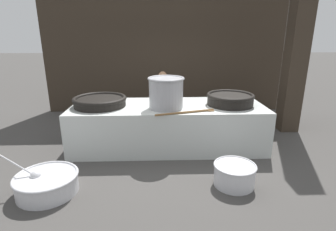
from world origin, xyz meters
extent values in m
plane|color=#474442|center=(0.00, 0.00, 0.00)|extent=(60.00, 60.00, 0.00)
cube|color=#382D23|center=(0.00, 2.86, 2.21)|extent=(7.16, 0.24, 4.43)
cube|color=#382D23|center=(3.04, 0.91, 2.21)|extent=(0.43, 0.43, 4.43)
cube|color=silver|center=(0.00, 0.00, 0.45)|extent=(3.96, 1.42, 0.91)
cylinder|color=black|center=(-1.39, -0.02, 0.99)|extent=(1.04, 1.04, 0.15)
torus|color=black|center=(-1.39, -0.02, 1.06)|extent=(1.08, 1.08, 0.08)
cylinder|color=black|center=(1.28, -0.04, 1.01)|extent=(0.94, 0.94, 0.20)
torus|color=black|center=(1.28, -0.04, 1.11)|extent=(0.97, 0.97, 0.07)
cylinder|color=#9E9EA3|center=(-0.05, -0.23, 1.20)|extent=(0.67, 0.67, 0.59)
torus|color=#9E9EA3|center=(-0.05, -0.23, 1.50)|extent=(0.71, 0.71, 0.05)
cylinder|color=brown|center=(0.30, -0.61, 0.93)|extent=(1.12, 0.36, 0.04)
cube|color=brown|center=(0.80, -0.46, 0.92)|extent=(0.14, 0.13, 0.02)
cylinder|color=brown|center=(-0.10, 0.97, 0.36)|extent=(0.11, 0.11, 0.72)
cylinder|color=brown|center=(-0.08, 1.13, 0.36)|extent=(0.11, 0.11, 0.72)
cube|color=#722D4C|center=(-0.09, 1.05, 0.50)|extent=(0.20, 0.24, 0.47)
cube|color=brown|center=(-0.09, 1.05, 0.98)|extent=(0.19, 0.45, 0.53)
cylinder|color=brown|center=(-0.21, 0.85, 0.98)|extent=(0.30, 0.12, 0.49)
cylinder|color=brown|center=(-0.15, 1.28, 0.98)|extent=(0.30, 0.12, 0.49)
sphere|color=brown|center=(-0.09, 1.05, 1.36)|extent=(0.20, 0.20, 0.20)
cylinder|color=silver|center=(-1.89, -1.71, 0.14)|extent=(0.89, 0.89, 0.28)
torus|color=silver|center=(-1.89, -1.71, 0.28)|extent=(0.94, 0.94, 0.04)
cylinder|color=tan|center=(-1.89, -1.71, 0.21)|extent=(0.79, 0.79, 0.07)
sphere|color=silver|center=(-2.05, -1.70, 0.28)|extent=(0.16, 0.16, 0.16)
cylinder|color=silver|center=(-2.34, -1.68, 0.49)|extent=(0.60, 0.06, 0.43)
cylinder|color=silver|center=(1.00, -1.59, 0.17)|extent=(0.64, 0.64, 0.34)
torus|color=silver|center=(1.00, -1.59, 0.34)|extent=(0.67, 0.67, 0.03)
cylinder|color=#6B9347|center=(1.00, -1.59, 0.25)|extent=(0.57, 0.57, 0.09)
camera|label=1|loc=(-0.19, -5.24, 2.31)|focal=28.00mm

